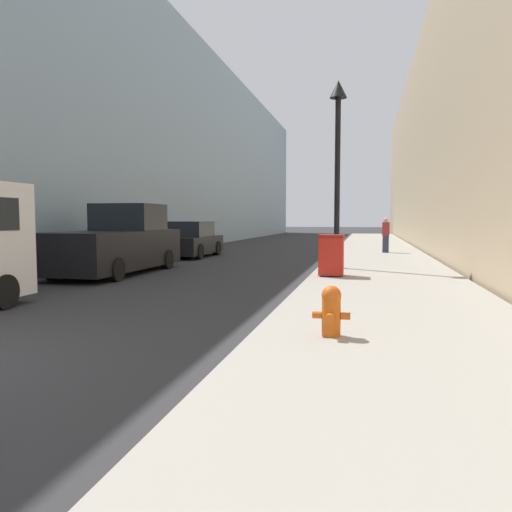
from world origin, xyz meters
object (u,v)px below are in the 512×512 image
object	(u,v)px
trash_bin	(331,255)
pickup_truck	(117,244)
lamppost	(338,147)
fire_hydrant	(331,310)
pedestrian_on_sidewalk	(386,235)
parked_sedan_near	(190,241)

from	to	relation	value
trash_bin	pickup_truck	xyz separation A→B (m)	(-6.47, 0.70, 0.18)
lamppost	pickup_truck	xyz separation A→B (m)	(-6.47, -1.51, -2.89)
trash_bin	lamppost	xyz separation A→B (m)	(0.00, 2.21, 3.07)
pickup_truck	trash_bin	bearing A→B (deg)	-6.15
fire_hydrant	lamppost	world-z (taller)	lamppost
fire_hydrant	pickup_truck	distance (m)	10.21
fire_hydrant	pedestrian_on_sidewalk	distance (m)	16.52
trash_bin	parked_sedan_near	bearing A→B (deg)	131.76
parked_sedan_near	pedestrian_on_sidewalk	bearing A→B (deg)	15.72
lamppost	parked_sedan_near	world-z (taller)	lamppost
trash_bin	pedestrian_on_sidewalk	distance (m)	9.84
lamppost	parked_sedan_near	distance (m)	8.90
trash_bin	pedestrian_on_sidewalk	world-z (taller)	pedestrian_on_sidewalk
fire_hydrant	parked_sedan_near	distance (m)	15.79
pickup_truck	pedestrian_on_sidewalk	size ratio (longest dim) A/B	3.55
lamppost	pickup_truck	bearing A→B (deg)	-166.86
lamppost	fire_hydrant	bearing A→B (deg)	-87.00
parked_sedan_near	pedestrian_on_sidewalk	size ratio (longest dim) A/B	2.65
fire_hydrant	lamppost	bearing A→B (deg)	93.00
pedestrian_on_sidewalk	parked_sedan_near	bearing A→B (deg)	-164.28
lamppost	pedestrian_on_sidewalk	world-z (taller)	lamppost
trash_bin	parked_sedan_near	world-z (taller)	parked_sedan_near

